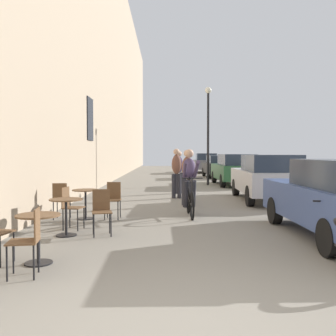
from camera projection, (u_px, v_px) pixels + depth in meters
The scene contains 18 objects.
building_facade_left at pixel (92, 34), 16.96m from camera, with size 0.54×68.00×13.93m.
cafe_table_near at pixel (38, 228), 5.49m from camera, with size 0.64×0.64×0.72m.
cafe_chair_near_toward_wall at pixel (29, 237), 4.91m from camera, with size 0.43×0.43×0.89m.
cafe_table_mid at pixel (66, 209), 7.36m from camera, with size 0.64×0.64×0.72m.
cafe_chair_mid_toward_street at pixel (70, 205), 7.97m from camera, with size 0.44×0.44×0.89m.
cafe_chair_mid_toward_wall at pixel (102, 209), 7.43m from camera, with size 0.46×0.46×0.89m.
cafe_table_far at pixel (86, 198), 9.22m from camera, with size 0.64×0.64×0.72m.
cafe_chair_far_toward_street at pixel (113, 197), 9.30m from camera, with size 0.40×0.40×0.89m.
cafe_chair_far_toward_wall at pixel (61, 198), 9.14m from camera, with size 0.38×0.38×0.89m.
cyclist_on_bicycle at pixel (190, 184), 9.75m from camera, with size 0.52×1.76×1.74m.
pedestrian_near at pixel (187, 174), 11.67m from camera, with size 0.35×0.25×1.71m.
pedestrian_mid at pixel (176, 170), 13.43m from camera, with size 0.36×0.26×1.76m.
pedestrian_far at pixel (179, 170), 15.04m from camera, with size 0.35×0.25×1.69m.
street_lamp at pixel (208, 123), 18.93m from camera, with size 0.32×0.32×4.90m.
parked_car_second at pixel (267, 177), 12.71m from camera, with size 1.97×4.43×1.55m.
parked_car_third at pixel (235, 169), 18.93m from camera, with size 1.88×4.38×1.55m.
parked_car_fourth at pixel (218, 166), 24.92m from camera, with size 1.80×4.12×1.46m.
parked_car_fifth at pixel (206, 163), 31.21m from camera, with size 2.01×4.51×1.58m.
Camera 1 is at (-0.18, -3.22, 1.61)m, focal length 40.50 mm.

